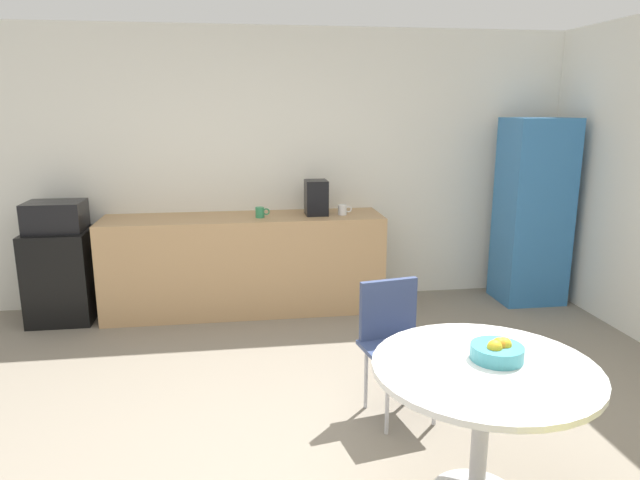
# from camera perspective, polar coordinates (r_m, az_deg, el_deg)

# --- Properties ---
(wall_back) EXTENTS (6.00, 0.10, 2.60)m
(wall_back) POSITION_cam_1_polar(r_m,az_deg,el_deg) (5.54, -5.57, 7.16)
(wall_back) COLOR white
(wall_back) RESTS_ON ground_plane
(counter_block) EXTENTS (2.55, 0.60, 0.90)m
(counter_block) POSITION_cam_1_polar(r_m,az_deg,el_deg) (5.35, -7.53, -2.39)
(counter_block) COLOR tan
(counter_block) RESTS_ON ground_plane
(mini_fridge) EXTENTS (0.54, 0.54, 0.82)m
(mini_fridge) POSITION_cam_1_polar(r_m,az_deg,el_deg) (5.59, -24.44, -3.26)
(mini_fridge) COLOR black
(mini_fridge) RESTS_ON ground_plane
(microwave) EXTENTS (0.48, 0.38, 0.26)m
(microwave) POSITION_cam_1_polar(r_m,az_deg,el_deg) (5.47, -24.97, 2.16)
(microwave) COLOR black
(microwave) RESTS_ON mini_fridge
(locker_cabinet) EXTENTS (0.60, 0.50, 1.78)m
(locker_cabinet) POSITION_cam_1_polar(r_m,az_deg,el_deg) (5.87, 20.52, 2.66)
(locker_cabinet) COLOR #3372B2
(locker_cabinet) RESTS_ON ground_plane
(round_table) EXTENTS (1.04, 1.04, 0.72)m
(round_table) POSITION_cam_1_polar(r_m,az_deg,el_deg) (2.84, 16.01, -14.58)
(round_table) COLOR silver
(round_table) RESTS_ON ground_plane
(chair_navy) EXTENTS (0.49, 0.49, 0.83)m
(chair_navy) POSITION_cam_1_polar(r_m,az_deg,el_deg) (3.59, 7.44, -9.08)
(chair_navy) COLOR silver
(chair_navy) RESTS_ON ground_plane
(fruit_bowl) EXTENTS (0.25, 0.25, 0.11)m
(fruit_bowl) POSITION_cam_1_polar(r_m,az_deg,el_deg) (2.83, 17.34, -10.55)
(fruit_bowl) COLOR teal
(fruit_bowl) RESTS_ON round_table
(mug_white) EXTENTS (0.13, 0.08, 0.09)m
(mug_white) POSITION_cam_1_polar(r_m,az_deg,el_deg) (5.17, -5.99, 2.77)
(mug_white) COLOR #338C59
(mug_white) RESTS_ON counter_block
(mug_green) EXTENTS (0.13, 0.08, 0.09)m
(mug_green) POSITION_cam_1_polar(r_m,az_deg,el_deg) (5.27, 2.30, 3.04)
(mug_green) COLOR white
(mug_green) RESTS_ON counter_block
(coffee_maker) EXTENTS (0.20, 0.24, 0.32)m
(coffee_maker) POSITION_cam_1_polar(r_m,az_deg,el_deg) (5.27, -0.39, 4.28)
(coffee_maker) COLOR black
(coffee_maker) RESTS_ON counter_block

